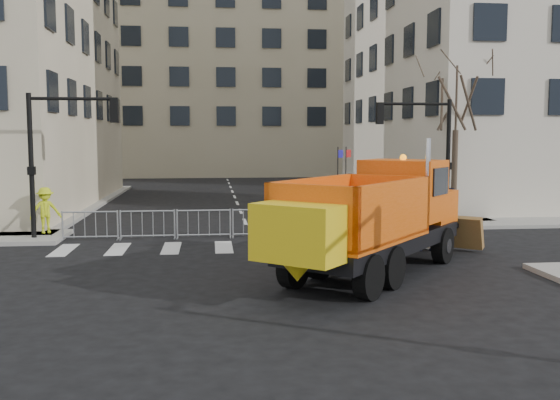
{
  "coord_description": "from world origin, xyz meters",
  "views": [
    {
      "loc": [
        -1.54,
        -16.0,
        3.8
      ],
      "look_at": [
        0.54,
        2.5,
        1.93
      ],
      "focal_mm": 40.0,
      "sensor_mm": 36.0,
      "label": 1
    }
  ],
  "objects": [
    {
      "name": "crowd_barriers",
      "position": [
        -0.75,
        7.6,
        0.55
      ],
      "size": [
        12.6,
        0.6,
        1.1
      ],
      "primitive_type": null,
      "color": "#9EA0A5",
      "rests_on": "ground"
    },
    {
      "name": "worker",
      "position": [
        -7.82,
        8.5,
        1.03
      ],
      "size": [
        1.29,
        1.01,
        1.76
      ],
      "primitive_type": "imported",
      "rotation": [
        0.0,
        0.0,
        0.36
      ],
      "color": "#D5E71B",
      "rests_on": "sidewalk_back"
    },
    {
      "name": "cop_b",
      "position": [
        5.81,
        5.23,
        0.89
      ],
      "size": [
        0.95,
        0.79,
        1.79
      ],
      "primitive_type": "imported",
      "rotation": [
        0.0,
        0.0,
        3.0
      ],
      "color": "black",
      "rests_on": "ground"
    },
    {
      "name": "newspaper_box",
      "position": [
        6.54,
        10.16,
        0.7
      ],
      "size": [
        0.57,
        0.55,
        1.1
      ],
      "primitive_type": "cube",
      "rotation": [
        0.0,
        0.0,
        -0.41
      ],
      "color": "#A4210C",
      "rests_on": "sidewalk_back"
    },
    {
      "name": "traffic_light_left",
      "position": [
        -8.0,
        7.5,
        2.7
      ],
      "size": [
        0.18,
        0.18,
        5.4
      ],
      "primitive_type": "cylinder",
      "color": "black",
      "rests_on": "ground"
    },
    {
      "name": "ground",
      "position": [
        0.0,
        0.0,
        0.0
      ],
      "size": [
        120.0,
        120.0,
        0.0
      ],
      "primitive_type": "plane",
      "color": "black",
      "rests_on": "ground"
    },
    {
      "name": "traffic_light_right",
      "position": [
        8.5,
        9.5,
        2.7
      ],
      "size": [
        0.18,
        0.18,
        5.4
      ],
      "primitive_type": "cylinder",
      "color": "black",
      "rests_on": "ground"
    },
    {
      "name": "sidewalk_back",
      "position": [
        0.0,
        8.5,
        0.07
      ],
      "size": [
        64.0,
        5.0,
        0.15
      ],
      "primitive_type": "cube",
      "color": "gray",
      "rests_on": "ground"
    },
    {
      "name": "cop_a",
      "position": [
        5.63,
        4.03,
        1.03
      ],
      "size": [
        0.76,
        0.51,
        2.06
      ],
      "primitive_type": "imported",
      "rotation": [
        0.0,
        0.0,
        3.17
      ],
      "color": "black",
      "rests_on": "ground"
    },
    {
      "name": "plow_truck",
      "position": [
        2.84,
        0.5,
        1.68
      ],
      "size": [
        8.24,
        9.13,
        3.78
      ],
      "rotation": [
        0.0,
        0.0,
        0.87
      ],
      "color": "black",
      "rests_on": "ground"
    },
    {
      "name": "building_far",
      "position": [
        0.0,
        52.0,
        12.0
      ],
      "size": [
        30.0,
        18.0,
        24.0
      ],
      "primitive_type": "cube",
      "color": "tan",
      "rests_on": "ground"
    },
    {
      "name": "cop_c",
      "position": [
        7.0,
        5.28,
        1.01
      ],
      "size": [
        1.03,
        1.27,
        2.02
      ],
      "primitive_type": "imported",
      "rotation": [
        0.0,
        0.0,
        4.17
      ],
      "color": "black",
      "rests_on": "ground"
    },
    {
      "name": "street_tree",
      "position": [
        9.2,
        10.5,
        3.75
      ],
      "size": [
        3.0,
        3.0,
        7.5
      ],
      "primitive_type": null,
      "color": "#382B21",
      "rests_on": "ground"
    }
  ]
}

